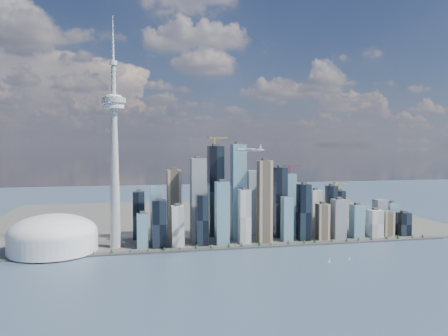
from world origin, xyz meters
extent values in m
plane|color=#324359|center=(0.00, 0.00, 0.00)|extent=(4000.00, 4000.00, 0.00)
cube|color=#383838|center=(0.00, 250.00, 2.00)|extent=(1100.00, 22.00, 4.00)
cube|color=#4C4C47|center=(0.00, 700.00, 1.50)|extent=(1400.00, 900.00, 3.00)
cylinder|color=#3F2D1E|center=(-476.67, 250.00, 5.20)|extent=(1.00, 1.00, 2.40)
cone|color=#1B3F16|center=(-476.67, 250.00, 8.80)|extent=(7.20, 7.20, 8.00)
cylinder|color=#3F2D1E|center=(-390.00, 250.00, 5.20)|extent=(1.00, 1.00, 2.40)
cone|color=#1B3F16|center=(-390.00, 250.00, 8.80)|extent=(7.20, 7.20, 8.00)
cylinder|color=#3F2D1E|center=(-303.33, 250.00, 5.20)|extent=(1.00, 1.00, 2.40)
cone|color=#1B3F16|center=(-303.33, 250.00, 8.80)|extent=(7.20, 7.20, 8.00)
cylinder|color=#3F2D1E|center=(-216.67, 250.00, 5.20)|extent=(1.00, 1.00, 2.40)
cone|color=#1B3F16|center=(-216.67, 250.00, 8.80)|extent=(7.20, 7.20, 8.00)
cylinder|color=#3F2D1E|center=(-130.00, 250.00, 5.20)|extent=(1.00, 1.00, 2.40)
cone|color=#1B3F16|center=(-130.00, 250.00, 8.80)|extent=(7.20, 7.20, 8.00)
cylinder|color=#3F2D1E|center=(-43.33, 250.00, 5.20)|extent=(1.00, 1.00, 2.40)
cone|color=#1B3F16|center=(-43.33, 250.00, 8.80)|extent=(7.20, 7.20, 8.00)
cylinder|color=#3F2D1E|center=(43.33, 250.00, 5.20)|extent=(1.00, 1.00, 2.40)
cone|color=#1B3F16|center=(43.33, 250.00, 8.80)|extent=(7.20, 7.20, 8.00)
cylinder|color=#3F2D1E|center=(130.00, 250.00, 5.20)|extent=(1.00, 1.00, 2.40)
cone|color=#1B3F16|center=(130.00, 250.00, 8.80)|extent=(7.20, 7.20, 8.00)
cylinder|color=#3F2D1E|center=(216.67, 250.00, 5.20)|extent=(1.00, 1.00, 2.40)
cone|color=#1B3F16|center=(216.67, 250.00, 8.80)|extent=(7.20, 7.20, 8.00)
cylinder|color=#3F2D1E|center=(303.33, 250.00, 5.20)|extent=(1.00, 1.00, 2.40)
cone|color=#1B3F16|center=(303.33, 250.00, 8.80)|extent=(7.20, 7.20, 8.00)
cylinder|color=#3F2D1E|center=(390.00, 250.00, 5.20)|extent=(1.00, 1.00, 2.40)
cone|color=#1B3F16|center=(390.00, 250.00, 8.80)|extent=(7.20, 7.20, 8.00)
cylinder|color=#3F2D1E|center=(476.67, 250.00, 5.20)|extent=(1.00, 1.00, 2.40)
cone|color=#1B3F16|center=(476.67, 250.00, 8.80)|extent=(7.20, 7.20, 8.00)
cube|color=black|center=(-200.00, 290.00, 60.09)|extent=(34.00, 34.00, 114.18)
cube|color=#7FAEC0|center=(-200.00, 340.00, 75.66)|extent=(30.00, 30.00, 145.32)
cube|color=silver|center=(-150.00, 290.00, 52.30)|extent=(30.00, 30.00, 98.61)
cube|color=tan|center=(-150.00, 395.00, 93.82)|extent=(36.00, 36.00, 181.65)
cube|color=gray|center=(-95.00, 340.00, 109.39)|extent=(38.00, 38.00, 212.79)
cube|color=black|center=(-95.00, 290.00, 65.28)|extent=(28.00, 28.00, 124.56)
cube|color=#7FAEC0|center=(-40.00, 290.00, 80.85)|extent=(32.00, 32.00, 155.70)
cube|color=black|center=(-40.00, 395.00, 124.96)|extent=(40.00, 40.00, 243.93)
cube|color=#7FAEC0|center=(15.00, 340.00, 127.56)|extent=(36.00, 36.00, 249.12)
cube|color=silver|center=(15.00, 290.00, 70.47)|extent=(28.00, 28.00, 134.94)
cube|color=tan|center=(70.00, 290.00, 106.80)|extent=(34.00, 34.00, 207.60)
cube|color=gray|center=(70.00, 395.00, 91.23)|extent=(30.00, 30.00, 176.46)
cube|color=black|center=(125.00, 340.00, 96.42)|extent=(32.00, 32.00, 186.84)
cube|color=#7FAEC0|center=(125.00, 290.00, 60.09)|extent=(26.00, 26.00, 114.18)
cube|color=black|center=(175.00, 290.00, 75.66)|extent=(30.00, 30.00, 145.32)
cube|color=#7FAEC0|center=(175.00, 395.00, 86.04)|extent=(34.00, 34.00, 166.08)
cube|color=silver|center=(225.00, 340.00, 65.28)|extent=(28.00, 28.00, 124.56)
cube|color=tan|center=(225.00, 290.00, 49.71)|extent=(30.00, 30.00, 93.42)
cube|color=gray|center=(275.00, 290.00, 54.90)|extent=(32.00, 32.00, 103.80)
cube|color=black|center=(275.00, 340.00, 70.47)|extent=(26.00, 26.00, 134.94)
cube|color=#7FAEC0|center=(325.00, 290.00, 47.11)|extent=(30.00, 30.00, 88.23)
cube|color=black|center=(325.00, 395.00, 60.09)|extent=(28.00, 28.00, 114.18)
cube|color=#7FAEC0|center=(375.00, 340.00, 41.92)|extent=(30.00, 30.00, 77.85)
cube|color=silver|center=(375.00, 290.00, 39.33)|extent=(34.00, 34.00, 72.66)
cube|color=tan|center=(420.00, 290.00, 36.73)|extent=(28.00, 28.00, 67.47)
cube|color=gray|center=(420.00, 340.00, 49.71)|extent=(30.00, 30.00, 93.42)
cube|color=black|center=(465.00, 290.00, 34.14)|extent=(32.00, 32.00, 62.28)
cube|color=#7FAEC0|center=(465.00, 340.00, 44.52)|extent=(26.00, 26.00, 83.04)
cube|color=black|center=(-240.00, 395.00, 65.28)|extent=(30.00, 30.00, 124.56)
cube|color=#7FAEC0|center=(-240.00, 290.00, 44.52)|extent=(26.00, 26.00, 83.04)
cube|color=gold|center=(-40.00, 395.00, 257.93)|extent=(3.00, 3.00, 22.00)
cube|color=gold|center=(-31.75, 395.00, 268.93)|extent=(55.00, 2.20, 2.20)
cube|color=#383838|center=(-56.50, 395.00, 270.93)|extent=(6.00, 4.00, 4.00)
cube|color=maroon|center=(175.00, 395.00, 180.08)|extent=(3.00, 3.00, 22.00)
cube|color=maroon|center=(182.20, 395.00, 191.08)|extent=(48.00, 2.20, 2.20)
cube|color=#383838|center=(160.60, 395.00, 193.08)|extent=(6.00, 4.00, 4.00)
cube|color=gold|center=(325.00, 395.00, 128.18)|extent=(3.00, 3.00, 22.00)
cube|color=gold|center=(331.75, 395.00, 139.18)|extent=(45.00, 2.20, 2.20)
cube|color=#383838|center=(311.50, 395.00, 141.18)|extent=(6.00, 4.00, 4.00)
cone|color=#979893|center=(-300.00, 310.00, 173.00)|extent=(26.00, 26.00, 340.00)
cylinder|color=silver|center=(-300.00, 310.00, 343.00)|extent=(48.00, 48.00, 14.00)
cylinder|color=#979893|center=(-300.00, 310.00, 355.00)|extent=(56.00, 56.00, 12.00)
ellipsoid|color=silver|center=(-300.00, 310.00, 363.00)|extent=(40.00, 40.00, 14.00)
cylinder|color=#979893|center=(-300.00, 310.00, 403.00)|extent=(11.00, 11.00, 80.00)
cylinder|color=silver|center=(-300.00, 310.00, 443.00)|extent=(18.00, 18.00, 10.00)
cone|color=silver|center=(-300.00, 310.00, 501.00)|extent=(7.00, 7.00, 105.00)
cylinder|color=silver|center=(-440.00, 300.00, 25.00)|extent=(200.00, 200.00, 44.00)
ellipsoid|color=silver|center=(-440.00, 300.00, 47.00)|extent=(200.00, 200.00, 84.00)
cylinder|color=silver|center=(-7.61, 159.72, 238.67)|extent=(50.85, 19.08, 6.27)
cone|color=silver|center=(-33.18, 166.48, 238.67)|extent=(8.23, 7.81, 6.27)
cone|color=silver|center=(18.91, 152.71, 238.67)|extent=(11.07, 8.57, 6.27)
cube|color=silver|center=(-9.50, 160.22, 242.00)|extent=(21.60, 55.04, 0.98)
cylinder|color=silver|center=(-12.25, 149.80, 240.43)|extent=(11.32, 6.16, 3.53)
cylinder|color=silver|center=(-6.75, 170.64, 240.43)|extent=(11.32, 6.16, 3.53)
cylinder|color=#3F3F3F|center=(-17.94, 151.30, 240.43)|extent=(2.29, 7.65, 7.84)
cylinder|color=#3F3F3F|center=(-12.43, 172.14, 240.43)|extent=(2.29, 7.65, 7.84)
cube|color=silver|center=(16.07, 153.46, 244.94)|extent=(5.50, 2.16, 10.78)
cube|color=silver|center=(16.07, 153.46, 250.42)|extent=(8.67, 18.15, 0.69)
cube|color=white|center=(148.32, 86.49, 0.40)|extent=(6.27, 3.54, 0.80)
cylinder|color=#999999|center=(148.32, 86.49, 5.00)|extent=(0.24, 0.24, 9.00)
cube|color=white|center=(198.69, 94.59, 0.39)|extent=(6.08, 2.41, 0.79)
cylinder|color=#999999|center=(198.69, 94.59, 4.94)|extent=(0.24, 0.24, 8.89)
camera|label=1|loc=(-263.28, -761.80, 249.26)|focal=35.00mm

